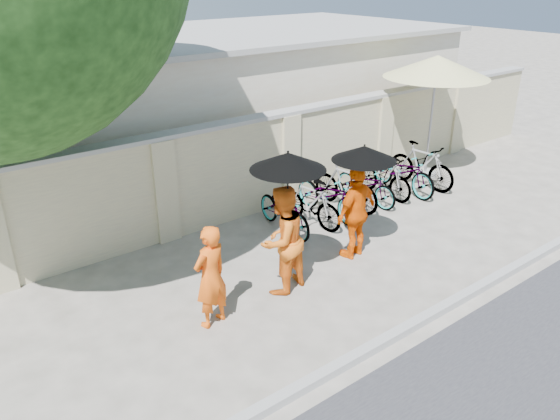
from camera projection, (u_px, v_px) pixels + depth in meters
ground at (311, 290)px, 8.97m from camera, size 80.00×80.00×0.00m
kerb at (390, 338)px, 7.72m from camera, size 40.00×0.16×0.12m
compound_wall at (249, 168)px, 11.43m from camera, size 20.00×0.30×2.00m
building_behind at (198, 101)px, 14.49m from camera, size 14.00×6.00×3.20m
monk_left at (210, 277)px, 7.82m from camera, size 0.65×0.50×1.60m
monk_center at (282, 240)px, 8.63m from camera, size 1.00×0.85×1.81m
parasol_center at (288, 161)px, 8.06m from camera, size 1.16×1.16×1.34m
monk_right at (356, 212)px, 9.71m from camera, size 1.07×0.58×1.74m
parasol_right at (364, 153)px, 9.21m from camera, size 1.11×1.11×1.13m
patio_umbrella at (437, 68)px, 12.80m from camera, size 3.27×3.27×2.98m
bike_0 at (285, 210)px, 10.82m from camera, size 0.72×1.74×0.90m
bike_1 at (310, 203)px, 11.06m from camera, size 0.66×1.65×0.96m
bike_2 at (329, 194)px, 11.44m from camera, size 0.69×1.90×0.99m
bike_3 at (346, 186)px, 11.82m from camera, size 0.71×1.78×1.04m
bike_4 at (366, 184)px, 12.14m from camera, size 0.69×1.71×0.88m
bike_5 at (384, 176)px, 12.45m from camera, size 0.47×1.64×0.99m
bike_6 at (403, 171)px, 12.72m from camera, size 0.78×1.98×1.02m
bike_7 at (421, 165)px, 12.98m from camera, size 0.66×1.83×1.08m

